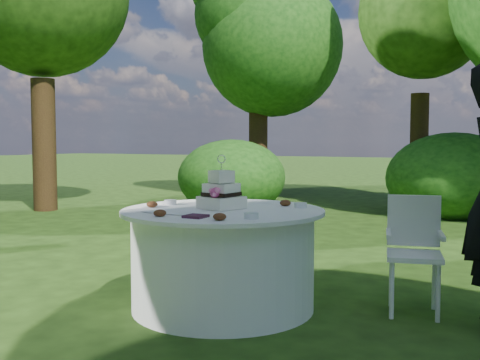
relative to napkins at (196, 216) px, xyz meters
The scene contains 8 objects.
ground 0.93m from the napkins, 98.08° to the left, with size 80.00×80.00×0.00m, color #1D350E.
napkins is the anchor object (origin of this frame).
feather_plume 0.28m from the napkins, 169.56° to the left, with size 0.48×0.07×0.01m, color white.
table 0.63m from the napkins, 98.08° to the left, with size 1.56×1.56×0.77m.
cake 0.53m from the napkins, 100.25° to the left, with size 0.36×0.36×0.42m.
chair 1.68m from the napkins, 41.29° to the left, with size 0.48×0.48×0.88m.
votives 0.62m from the napkins, 95.04° to the left, with size 1.12×0.88×0.04m.
petal_cups 0.30m from the napkins, 108.75° to the left, with size 0.98×1.08×0.05m.
Camera 1 is at (2.13, -3.71, 1.29)m, focal length 42.00 mm.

